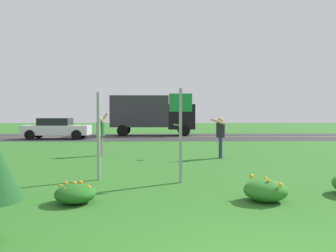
# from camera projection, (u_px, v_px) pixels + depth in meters

# --- Properties ---
(ground_plane) EXTENTS (120.00, 120.00, 0.00)m
(ground_plane) POSITION_uv_depth(u_px,v_px,m) (188.00, 154.00, 15.16)
(ground_plane) COLOR #2D6B23
(highway_strip) EXTENTS (120.00, 9.07, 0.01)m
(highway_strip) POSITION_uv_depth(u_px,v_px,m) (175.00, 137.00, 26.92)
(highway_strip) COLOR #2D2D30
(highway_strip) RESTS_ON ground
(highway_center_stripe) EXTENTS (120.00, 0.16, 0.00)m
(highway_center_stripe) POSITION_uv_depth(u_px,v_px,m) (175.00, 137.00, 26.92)
(highway_center_stripe) COLOR yellow
(highway_center_stripe) RESTS_ON ground
(daylily_clump_mid_left) EXTENTS (0.84, 0.82, 0.48)m
(daylily_clump_mid_left) POSITION_uv_depth(u_px,v_px,m) (266.00, 190.00, 6.83)
(daylily_clump_mid_left) COLOR #2D7526
(daylily_clump_mid_left) RESTS_ON ground
(daylily_clump_mid_center) EXTENTS (0.77, 0.83, 0.40)m
(daylily_clump_mid_center) POSITION_uv_depth(u_px,v_px,m) (76.00, 194.00, 6.69)
(daylily_clump_mid_center) COLOR #23661E
(daylily_clump_mid_center) RESTS_ON ground
(sign_post_near_path) EXTENTS (0.07, 0.10, 2.23)m
(sign_post_near_path) POSITION_uv_depth(u_px,v_px,m) (98.00, 136.00, 9.06)
(sign_post_near_path) COLOR #93969B
(sign_post_near_path) RESTS_ON ground
(sign_post_by_roadside) EXTENTS (0.56, 0.10, 2.31)m
(sign_post_by_roadside) POSITION_uv_depth(u_px,v_px,m) (181.00, 125.00, 8.67)
(sign_post_by_roadside) COLOR #93969B
(sign_post_by_roadside) RESTS_ON ground
(person_thrower_green_shirt) EXTENTS (0.48, 0.52, 1.77)m
(person_thrower_green_shirt) POSITION_uv_depth(u_px,v_px,m) (101.00, 133.00, 14.45)
(person_thrower_green_shirt) COLOR #287038
(person_thrower_green_shirt) RESTS_ON ground
(person_catcher_dark_shirt) EXTENTS (0.58, 0.52, 1.57)m
(person_catcher_dark_shirt) POSITION_uv_depth(u_px,v_px,m) (220.00, 134.00, 13.67)
(person_catcher_dark_shirt) COLOR #232328
(person_catcher_dark_shirt) RESTS_ON ground
(frisbee_white) EXTENTS (0.25, 0.25, 0.07)m
(frisbee_white) POSITION_uv_depth(u_px,v_px,m) (176.00, 125.00, 13.83)
(frisbee_white) COLOR white
(car_white_center_left) EXTENTS (4.50, 2.00, 1.45)m
(car_white_center_left) POSITION_uv_depth(u_px,v_px,m) (57.00, 128.00, 24.63)
(car_white_center_left) COLOR silver
(car_white_center_left) RESTS_ON ground
(box_truck_black) EXTENTS (6.70, 2.46, 3.20)m
(box_truck_black) POSITION_uv_depth(u_px,v_px,m) (151.00, 113.00, 28.85)
(box_truck_black) COLOR black
(box_truck_black) RESTS_ON ground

